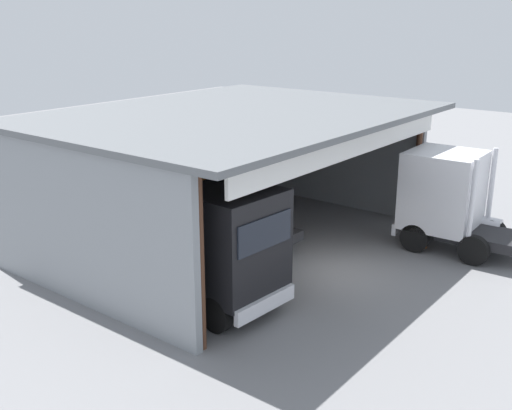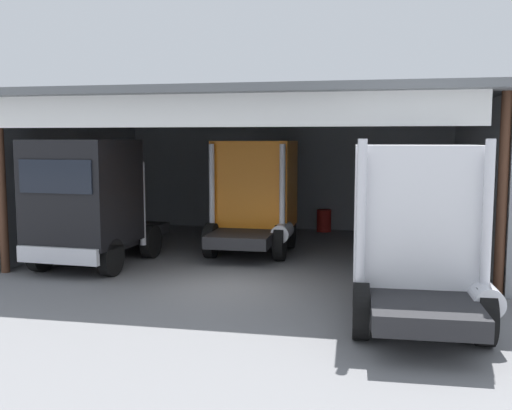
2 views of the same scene
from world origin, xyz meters
name	(u,v)px [view 1 (image 1 of 2)]	position (x,y,z in m)	size (l,w,h in m)	color
ground_plane	(336,271)	(0.00, 0.00, 0.00)	(80.00, 80.00, 0.00)	slate
workshop_shed	(210,148)	(0.00, 5.67, 3.53)	(14.13, 10.97, 5.01)	gray
truck_black_yard_outside	(222,247)	(-4.47, 1.18, 1.94)	(2.74, 5.42, 3.71)	black
truck_orange_right_bay	(226,194)	(-0.28, 4.66, 1.95)	(2.66, 4.49, 3.67)	orange
truck_white_center_right_bay	(448,197)	(4.46, -1.98, 1.92)	(2.75, 4.55, 3.72)	white
oil_drum	(176,199)	(1.63, 9.25, 0.44)	(0.58, 0.58, 0.89)	#B21E19
tool_cart	(239,188)	(4.61, 8.04, 0.50)	(0.90, 0.60, 1.00)	#1E59A5
traffic_cone	(422,240)	(3.91, -1.37, 0.28)	(0.36, 0.36, 0.56)	orange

